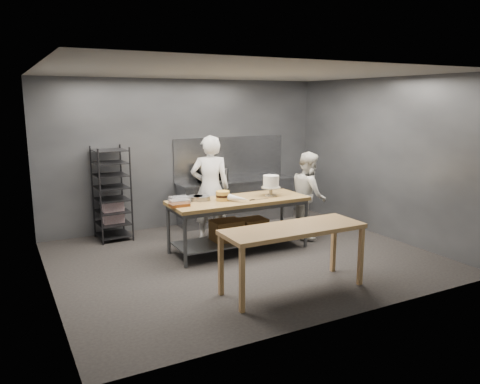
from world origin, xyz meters
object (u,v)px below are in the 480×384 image
at_px(speed_rack, 112,194).
at_px(chef_right, 309,195).
at_px(microwave, 213,175).
at_px(layer_cake, 223,196).
at_px(frosted_cake_stand, 271,183).
at_px(near_counter, 293,233).
at_px(work_table, 238,218).
at_px(chef_behind, 210,188).

relative_size(speed_rack, chef_right, 1.07).
relative_size(chef_right, microwave, 3.01).
bearing_deg(layer_cake, speed_rack, 130.87).
bearing_deg(frosted_cake_stand, near_counter, -112.66).
relative_size(work_table, microwave, 4.43).
bearing_deg(work_table, chef_right, 4.63).
height_order(near_counter, chef_right, chef_right).
bearing_deg(speed_rack, microwave, 2.18).
bearing_deg(near_counter, frosted_cake_stand, 67.34).
height_order(work_table, frosted_cake_stand, frosted_cake_stand).
bearing_deg(chef_right, layer_cake, 117.42).
xyz_separation_m(near_counter, chef_behind, (-0.02, 2.69, 0.17)).
xyz_separation_m(near_counter, chef_right, (1.71, 2.01, 0.00)).
xyz_separation_m(near_counter, frosted_cake_stand, (0.77, 1.84, 0.34)).
xyz_separation_m(chef_behind, layer_cake, (-0.13, -0.80, 0.02)).
bearing_deg(near_counter, work_table, 85.64).
relative_size(chef_behind, microwave, 3.61).
bearing_deg(frosted_cake_stand, speed_rack, 143.87).
height_order(work_table, chef_behind, chef_behind).
bearing_deg(work_table, speed_rack, 136.13).
bearing_deg(chef_right, speed_rack, 88.29).
bearing_deg(work_table, frosted_cake_stand, -4.19).
height_order(near_counter, speed_rack, speed_rack).
bearing_deg(layer_cake, frosted_cake_stand, -2.85).
relative_size(chef_behind, layer_cake, 8.49).
distance_m(work_table, frosted_cake_stand, 0.85).
distance_m(speed_rack, chef_behind, 1.84).
height_order(microwave, frosted_cake_stand, frosted_cake_stand).
bearing_deg(microwave, near_counter, -97.30).
bearing_deg(chef_behind, chef_right, 179.96).
xyz_separation_m(chef_right, frosted_cake_stand, (-0.95, -0.17, 0.34)).
distance_m(work_table, chef_behind, 0.91).
distance_m(chef_behind, chef_right, 1.87).
distance_m(work_table, layer_cake, 0.52).
distance_m(chef_behind, frosted_cake_stand, 1.17).
distance_m(work_table, microwave, 1.87).
distance_m(chef_right, microwave, 2.09).
bearing_deg(near_counter, chef_behind, 90.53).
xyz_separation_m(speed_rack, microwave, (2.10, 0.08, 0.19)).
height_order(chef_right, frosted_cake_stand, chef_right).
relative_size(speed_rack, microwave, 3.23).
height_order(chef_right, layer_cake, chef_right).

